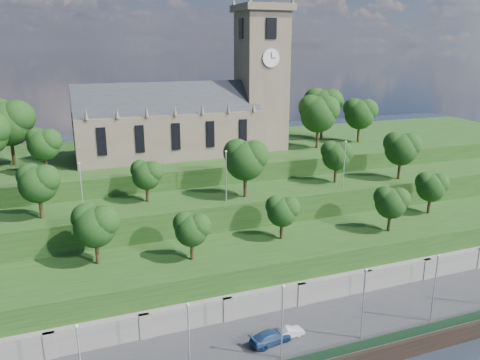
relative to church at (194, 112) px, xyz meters
name	(u,v)px	position (x,y,z in m)	size (l,w,h in m)	color
promenade	(283,343)	(-0.79, -39.98, -21.52)	(160.00, 12.00, 2.00)	#2D2D30
fence	(306,359)	(-0.79, -45.38, -19.92)	(160.00, 0.10, 1.20)	black
retaining_wall	(263,306)	(-0.79, -34.01, -20.02)	(160.00, 2.10, 5.00)	slate
embankment_lower	(246,274)	(-0.79, -27.98, -18.52)	(160.00, 12.00, 8.00)	#1C3D14
embankment_upper	(220,232)	(-0.79, -16.98, -16.52)	(160.00, 10.00, 12.00)	#1C3D14
hilltop	(187,186)	(-0.79, 4.02, -15.02)	(160.00, 32.00, 15.00)	#1C3D14
church	(194,112)	(0.00, 0.00, 0.00)	(38.60, 12.35, 27.60)	brown
trees_lower	(254,213)	(0.51, -27.63, -9.91)	(68.55, 8.86, 7.77)	black
trees_upper	(260,160)	(5.30, -18.16, -5.16)	(62.81, 8.07, 8.89)	black
trees_hilltop	(199,116)	(0.69, -0.74, -0.65)	(74.52, 16.00, 10.95)	black
lamp_posts_promenade	(282,317)	(-2.79, -43.48, -15.55)	(60.36, 0.36, 8.70)	#B2B2B7
lamp_posts_upper	(226,172)	(-0.79, -19.98, -6.07)	(40.36, 0.36, 7.69)	#B2B2B7
car_middle	(289,332)	(-0.33, -40.39, -19.93)	(1.25, 3.59, 1.18)	#AEAFB3
car_right	(271,337)	(-2.76, -40.69, -19.79)	(2.04, 5.03, 1.46)	navy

